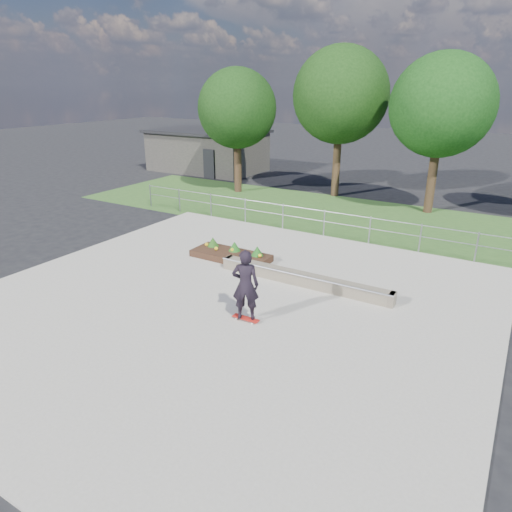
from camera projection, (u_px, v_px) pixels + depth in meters
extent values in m
plane|color=black|center=(225.00, 304.00, 13.74)|extent=(120.00, 120.00, 0.00)
cube|color=#2D5120|center=(351.00, 218.00, 22.55)|extent=(30.00, 8.00, 0.02)
cube|color=#9C978A|center=(225.00, 303.00, 13.73)|extent=(15.00, 15.00, 0.06)
cylinder|color=gray|center=(150.00, 196.00, 24.36)|extent=(0.06, 0.06, 1.20)
cylinder|color=gray|center=(179.00, 200.00, 23.39)|extent=(0.06, 0.06, 1.20)
cylinder|color=gray|center=(211.00, 205.00, 22.43)|extent=(0.06, 0.06, 1.20)
cylinder|color=#999DA2|center=(245.00, 211.00, 21.46)|extent=(0.06, 0.06, 1.20)
cylinder|color=#999BA2|center=(283.00, 217.00, 20.50)|extent=(0.06, 0.06, 1.20)
cylinder|color=#93969B|center=(324.00, 224.00, 19.54)|extent=(0.06, 0.06, 1.20)
cylinder|color=gray|center=(370.00, 231.00, 18.57)|extent=(0.06, 0.06, 1.20)
cylinder|color=gray|center=(420.00, 239.00, 17.61)|extent=(0.06, 0.06, 1.20)
cylinder|color=gray|center=(476.00, 248.00, 16.64)|extent=(0.06, 0.06, 1.20)
cylinder|color=#95989D|center=(325.00, 211.00, 19.34)|extent=(20.00, 0.04, 0.04)
cylinder|color=gray|center=(324.00, 221.00, 19.50)|extent=(20.00, 0.04, 0.04)
cube|color=#302E2B|center=(208.00, 152.00, 34.41)|extent=(8.00, 5.00, 2.80)
cube|color=black|center=(207.00, 131.00, 33.88)|extent=(8.40, 5.40, 0.20)
cube|color=black|center=(209.00, 164.00, 31.55)|extent=(0.90, 0.10, 2.00)
cylinder|color=#311E13|center=(238.00, 168.00, 27.49)|extent=(0.44, 0.44, 2.93)
sphere|color=black|center=(237.00, 108.00, 26.28)|extent=(4.55, 4.55, 4.55)
cylinder|color=#301F13|center=(336.00, 167.00, 26.36)|extent=(0.44, 0.44, 3.38)
sphere|color=black|center=(341.00, 95.00, 24.97)|extent=(5.25, 5.25, 5.25)
cylinder|color=black|center=(431.00, 182.00, 22.95)|extent=(0.44, 0.44, 3.15)
sphere|color=black|center=(442.00, 105.00, 21.65)|extent=(4.90, 4.90, 4.90)
cube|color=#635949|center=(303.00, 279.00, 14.84)|extent=(6.00, 0.40, 0.40)
cylinder|color=#95989E|center=(300.00, 276.00, 14.61)|extent=(6.00, 0.06, 0.06)
cube|color=#66584B|center=(229.00, 262.00, 16.23)|extent=(0.15, 0.42, 0.40)
cube|color=brown|center=(392.00, 299.00, 13.44)|extent=(0.15, 0.42, 0.40)
cube|color=black|center=(231.00, 256.00, 17.07)|extent=(3.00, 1.20, 0.25)
sphere|color=yellow|center=(207.00, 244.00, 17.65)|extent=(0.14, 0.14, 0.14)
sphere|color=yellow|center=(216.00, 249.00, 17.20)|extent=(0.14, 0.14, 0.14)
sphere|color=gold|center=(232.00, 250.00, 17.07)|extent=(0.14, 0.14, 0.14)
sphere|color=yellow|center=(243.00, 254.00, 16.63)|extent=(0.14, 0.14, 0.14)
sphere|color=yellow|center=(260.00, 256.00, 16.50)|extent=(0.14, 0.14, 0.14)
cone|color=#1B4413|center=(213.00, 242.00, 17.64)|extent=(0.44, 0.44, 0.36)
cone|color=#184F16|center=(234.00, 246.00, 17.16)|extent=(0.44, 0.44, 0.36)
cone|color=#164D16|center=(257.00, 251.00, 16.68)|extent=(0.44, 0.44, 0.36)
cylinder|color=silver|center=(236.00, 319.00, 12.70)|extent=(0.05, 0.03, 0.05)
cylinder|color=silver|center=(240.00, 316.00, 12.84)|extent=(0.05, 0.03, 0.05)
cylinder|color=white|center=(252.00, 323.00, 12.45)|extent=(0.05, 0.03, 0.05)
cylinder|color=silver|center=(255.00, 321.00, 12.59)|extent=(0.05, 0.03, 0.05)
cylinder|color=#A4A5AA|center=(238.00, 317.00, 12.76)|extent=(0.02, 0.18, 0.02)
cylinder|color=#A6A6AB|center=(254.00, 321.00, 12.51)|extent=(0.02, 0.18, 0.02)
cube|color=#A91C14|center=(246.00, 318.00, 12.63)|extent=(0.80, 0.21, 0.02)
imported|color=black|center=(245.00, 285.00, 12.27)|extent=(0.86, 0.74, 2.01)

